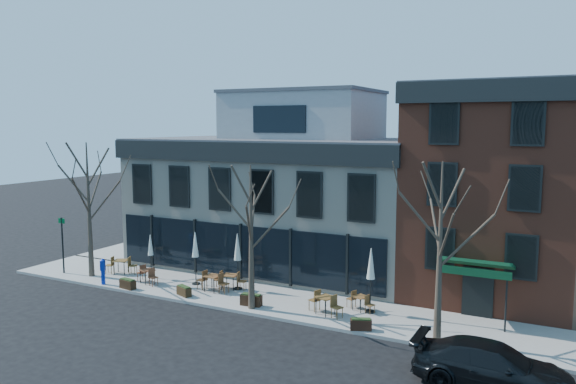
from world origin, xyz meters
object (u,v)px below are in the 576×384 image
at_px(call_box, 103,271).
at_px(cafe_set_0, 121,265).
at_px(umbrella_0, 151,247).
at_px(parked_sedan, 493,366).

bearing_deg(call_box, cafe_set_0, 108.94).
bearing_deg(call_box, umbrella_0, 57.72).
xyz_separation_m(call_box, cafe_set_0, (-0.75, 2.18, -0.27)).
height_order(parked_sedan, umbrella_0, umbrella_0).
xyz_separation_m(cafe_set_0, umbrella_0, (2.21, 0.14, 1.28)).
xyz_separation_m(parked_sedan, call_box, (-21.14, 2.79, 0.15)).
xyz_separation_m(call_box, umbrella_0, (1.47, 2.32, 1.01)).
bearing_deg(call_box, parked_sedan, -7.53).
bearing_deg(parked_sedan, umbrella_0, 75.47).
height_order(parked_sedan, cafe_set_0, parked_sedan).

